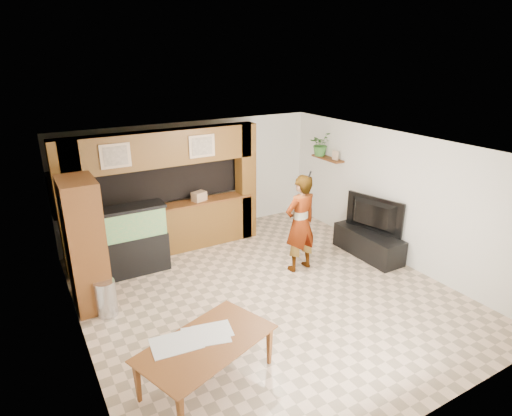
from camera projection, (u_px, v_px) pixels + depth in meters
floor at (266, 293)px, 7.57m from camera, size 6.50×6.50×0.00m
ceiling at (267, 149)px, 6.67m from camera, size 6.50×6.50×0.00m
wall_back at (192, 179)px, 9.76m from camera, size 6.00×0.00×6.00m
wall_left at (75, 269)px, 5.71m from camera, size 0.00×6.50×6.50m
wall_right at (394, 197)px, 8.54m from camera, size 0.00×6.50×6.50m
partition at (161, 192)px, 8.81m from camera, size 4.20×0.99×2.60m
wall_clock at (61, 204)px, 6.33m from camera, size 0.05×0.25×0.25m
wall_shelf at (328, 158)px, 9.91m from camera, size 0.25×0.90×0.04m
pantry_cabinet at (85, 244)px, 6.90m from camera, size 0.55×0.90×2.20m
trash_can at (106, 298)px, 6.86m from camera, size 0.33×0.33×0.61m
aquarium at (134, 241)px, 8.10m from camera, size 1.22×0.46×1.35m
tv_stand at (368, 244)px, 8.92m from camera, size 0.57×1.56×0.52m
television at (371, 216)px, 8.71m from camera, size 0.48×1.28×0.73m
photo_frame at (335, 155)px, 9.65m from camera, size 0.07×0.16×0.21m
potted_plant at (320, 144)px, 10.00m from camera, size 0.63×0.59×0.55m
person at (300, 223)px, 8.12m from camera, size 0.74×0.52×1.92m
microphone at (310, 175)px, 7.67m from camera, size 0.03×0.09×0.15m
dining_table at (209, 363)px, 5.43m from camera, size 1.95×1.49×0.61m
newspaper_a at (176, 343)px, 5.32m from camera, size 0.66×0.51×0.01m
newspaper_b at (206, 335)px, 5.48m from camera, size 0.70×0.58×0.01m
newspaper_c at (212, 331)px, 5.56m from camera, size 0.56×0.46×0.01m
counter_box at (199, 196)px, 9.08m from camera, size 0.34×0.28×0.20m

